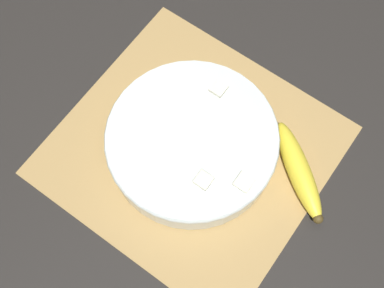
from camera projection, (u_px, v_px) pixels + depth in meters
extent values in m
plane|color=black|center=(192.00, 150.00, 0.92)|extent=(6.00, 6.00, 0.00)
cube|color=#A8844C|center=(192.00, 150.00, 0.92)|extent=(0.42, 0.44, 0.01)
cube|color=brown|center=(242.00, 84.00, 0.97)|extent=(0.01, 0.43, 0.00)
cube|color=brown|center=(226.00, 105.00, 0.95)|extent=(0.01, 0.43, 0.00)
cube|color=brown|center=(209.00, 127.00, 0.93)|extent=(0.01, 0.43, 0.00)
cube|color=brown|center=(192.00, 149.00, 0.92)|extent=(0.01, 0.43, 0.00)
cube|color=brown|center=(174.00, 173.00, 0.90)|extent=(0.01, 0.43, 0.00)
cube|color=brown|center=(155.00, 197.00, 0.89)|extent=(0.01, 0.43, 0.00)
cube|color=brown|center=(136.00, 222.00, 0.87)|extent=(0.01, 0.43, 0.00)
cylinder|color=silver|center=(192.00, 143.00, 0.89)|extent=(0.28, 0.28, 0.06)
torus|color=silver|center=(192.00, 137.00, 0.87)|extent=(0.29, 0.29, 0.01)
cylinder|color=#F7EFC6|center=(243.00, 155.00, 0.87)|extent=(0.02, 0.02, 0.01)
cylinder|color=#F7EFC6|center=(160.00, 139.00, 0.91)|extent=(0.03, 0.03, 0.01)
cylinder|color=#F7EFC6|center=(176.00, 109.00, 0.90)|extent=(0.03, 0.03, 0.01)
cylinder|color=#F7EFC6|center=(175.00, 152.00, 0.90)|extent=(0.03, 0.03, 0.01)
cylinder|color=#F7EFC6|center=(222.00, 136.00, 0.90)|extent=(0.03, 0.03, 0.01)
cylinder|color=#F7EFC6|center=(173.00, 91.00, 0.92)|extent=(0.03, 0.03, 0.01)
cylinder|color=#F7EFC6|center=(178.00, 173.00, 0.85)|extent=(0.03, 0.03, 0.01)
cylinder|color=#F7EFC6|center=(236.00, 157.00, 0.90)|extent=(0.03, 0.03, 0.01)
cylinder|color=#F7EFC6|center=(162.00, 139.00, 0.88)|extent=(0.03, 0.03, 0.01)
cylinder|color=#F7EFC6|center=(229.00, 191.00, 0.87)|extent=(0.03, 0.03, 0.01)
cube|color=#EFEACC|center=(177.00, 171.00, 0.88)|extent=(0.03, 0.03, 0.03)
cube|color=#EFEACC|center=(243.00, 184.00, 0.84)|extent=(0.03, 0.03, 0.03)
cube|color=#EFEACC|center=(142.00, 112.00, 0.90)|extent=(0.03, 0.03, 0.03)
cube|color=#EFEACC|center=(156.00, 190.00, 0.85)|extent=(0.03, 0.03, 0.03)
cube|color=#EFEACC|center=(203.00, 150.00, 0.87)|extent=(0.03, 0.03, 0.03)
cube|color=#EFEACC|center=(138.00, 147.00, 0.90)|extent=(0.02, 0.02, 0.02)
cube|color=#EFEACC|center=(154.00, 168.00, 0.89)|extent=(0.02, 0.02, 0.02)
cube|color=#EFEACC|center=(181.00, 199.00, 0.84)|extent=(0.02, 0.02, 0.02)
cube|color=#EFEACC|center=(203.00, 182.00, 0.84)|extent=(0.02, 0.02, 0.02)
cube|color=#EFEACC|center=(218.00, 91.00, 0.90)|extent=(0.02, 0.02, 0.02)
cube|color=#EFEACC|center=(197.00, 86.00, 0.94)|extent=(0.03, 0.03, 0.03)
cube|color=#EFEACC|center=(136.00, 132.00, 0.91)|extent=(0.03, 0.03, 0.03)
cube|color=#EFEACC|center=(198.00, 131.00, 0.91)|extent=(0.03, 0.03, 0.03)
cube|color=#EFEACC|center=(246.00, 135.00, 0.90)|extent=(0.02, 0.02, 0.02)
ellipsoid|color=orange|center=(194.00, 109.00, 0.92)|extent=(0.03, 0.02, 0.01)
ellipsoid|color=red|center=(186.00, 156.00, 0.86)|extent=(0.03, 0.01, 0.01)
ellipsoid|color=orange|center=(203.00, 110.00, 0.89)|extent=(0.03, 0.02, 0.01)
ellipsoid|color=red|center=(193.00, 183.00, 0.87)|extent=(0.03, 0.02, 0.01)
ellipsoid|color=orange|center=(137.00, 165.00, 0.87)|extent=(0.03, 0.02, 0.01)
ellipsoid|color=red|center=(191.00, 102.00, 0.90)|extent=(0.03, 0.02, 0.01)
ellipsoid|color=red|center=(184.00, 136.00, 0.89)|extent=(0.03, 0.02, 0.01)
ellipsoid|color=orange|center=(218.00, 170.00, 0.85)|extent=(0.03, 0.01, 0.01)
ellipsoid|color=orange|center=(156.00, 157.00, 0.87)|extent=(0.03, 0.02, 0.01)
ellipsoid|color=yellow|center=(299.00, 170.00, 0.88)|extent=(0.14, 0.17, 0.04)
sphere|color=#473819|center=(318.00, 219.00, 0.85)|extent=(0.02, 0.02, 0.02)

